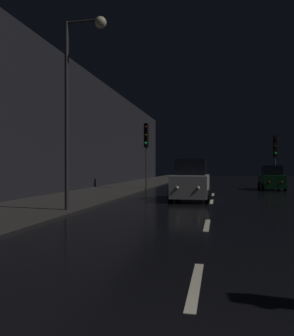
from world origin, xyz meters
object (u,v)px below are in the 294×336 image
traffic_light_far_left (146,141)px  streetlamp_overhead (77,86)px  car_approaching_headlights (191,181)px  traffic_light_far_right (275,150)px  car_parked_right_far (272,179)px

traffic_light_far_left → streetlamp_overhead: bearing=10.0°
traffic_light_far_left → car_approaching_headlights: 9.13m
traffic_light_far_right → streetlamp_overhead: 22.02m
traffic_light_far_left → traffic_light_far_right: bearing=126.2°
streetlamp_overhead → car_parked_right_far: streetlamp_overhead is taller
traffic_light_far_left → streetlamp_overhead: (0.25, -14.02, 1.12)m
car_parked_right_far → traffic_light_far_right: bearing=-13.0°
traffic_light_far_left → car_parked_right_far: size_ratio=1.38×
traffic_light_far_left → streetlamp_overhead: streetlamp_overhead is taller
traffic_light_far_left → traffic_light_far_right: traffic_light_far_left is taller
traffic_light_far_right → streetlamp_overhead: bearing=-30.4°
traffic_light_far_left → streetlamp_overhead: size_ratio=0.70×
car_approaching_headlights → streetlamp_overhead: bearing=-31.4°
traffic_light_far_right → streetlamp_overhead: size_ratio=0.61×
streetlamp_overhead → car_approaching_headlights: 8.45m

